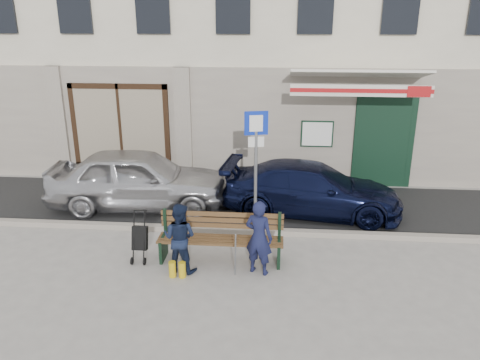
# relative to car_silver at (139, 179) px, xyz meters

# --- Properties ---
(ground) EXTENTS (80.00, 80.00, 0.00)m
(ground) POSITION_rel_car_silver_xyz_m (2.13, -2.79, -0.74)
(ground) COLOR #9E9991
(ground) RESTS_ON ground
(asphalt_lane) EXTENTS (60.00, 3.20, 0.01)m
(asphalt_lane) POSITION_rel_car_silver_xyz_m (2.13, 0.31, -0.73)
(asphalt_lane) COLOR #282828
(asphalt_lane) RESTS_ON ground
(curb) EXTENTS (60.00, 0.18, 0.12)m
(curb) POSITION_rel_car_silver_xyz_m (2.13, -1.29, -0.68)
(curb) COLOR #9E9384
(curb) RESTS_ON ground
(building) EXTENTS (20.00, 8.27, 10.00)m
(building) POSITION_rel_car_silver_xyz_m (2.13, 5.66, 4.24)
(building) COLOR beige
(building) RESTS_ON ground
(car_silver) EXTENTS (4.44, 2.02, 1.48)m
(car_silver) POSITION_rel_car_silver_xyz_m (0.00, 0.00, 0.00)
(car_silver) COLOR silver
(car_silver) RESTS_ON ground
(car_navy) EXTENTS (4.38, 2.20, 1.22)m
(car_navy) POSITION_rel_car_silver_xyz_m (4.20, -0.01, -0.13)
(car_navy) COLOR black
(car_navy) RESTS_ON ground
(parking_sign) EXTENTS (0.49, 0.14, 2.67)m
(parking_sign) POSITION_rel_car_silver_xyz_m (2.92, -1.12, 1.05)
(parking_sign) COLOR gray
(parking_sign) RESTS_ON ground
(bench) EXTENTS (2.40, 1.17, 0.98)m
(bench) POSITION_rel_car_silver_xyz_m (2.28, -2.52, -0.28)
(bench) COLOR brown
(bench) RESTS_ON ground
(man) EXTENTS (0.60, 0.50, 1.42)m
(man) POSITION_rel_car_silver_xyz_m (3.07, -2.91, -0.03)
(man) COLOR #15193A
(man) RESTS_ON ground
(woman) EXTENTS (0.75, 0.64, 1.32)m
(woman) POSITION_rel_car_silver_xyz_m (1.62, -2.93, -0.08)
(woman) COLOR #121B34
(woman) RESTS_ON ground
(stroller) EXTENTS (0.29, 0.41, 1.00)m
(stroller) POSITION_rel_car_silver_xyz_m (0.77, -2.62, -0.30)
(stroller) COLOR black
(stroller) RESTS_ON ground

